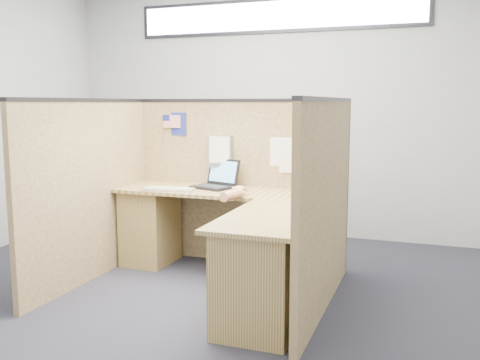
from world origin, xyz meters
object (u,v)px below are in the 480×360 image
at_px(laptop, 215,180).
at_px(mouse, 239,192).
at_px(l_desk, 229,240).
at_px(keyboard, 169,189).

xyz_separation_m(laptop, mouse, (0.35, -0.33, -0.04)).
distance_m(l_desk, keyboard, 0.75).
height_order(laptop, mouse, laptop).
bearing_deg(laptop, mouse, -24.24).
bearing_deg(laptop, keyboard, -112.45).
xyz_separation_m(laptop, keyboard, (-0.29, -0.34, -0.05)).
bearing_deg(keyboard, laptop, 41.94).
xyz_separation_m(l_desk, laptop, (-0.34, 0.53, 0.40)).
distance_m(l_desk, laptop, 0.75).
height_order(l_desk, laptop, laptop).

